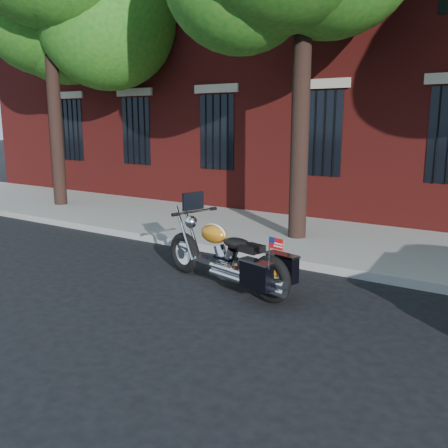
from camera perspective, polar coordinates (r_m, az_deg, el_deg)
The scene contains 5 objects.
ground at distance 8.30m, azimuth -3.72°, elevation -5.80°, with size 120.00×120.00×0.00m, color black.
curb at distance 9.36m, azimuth 1.45°, elevation -3.28°, with size 40.00×0.16×0.15m, color gray.
sidewalk at distance 10.95m, azimuth 6.77°, elevation -1.16°, with size 40.00×3.60×0.15m, color gray.
building at distance 17.38m, azimuth 18.54°, elevation 22.73°, with size 26.00×10.08×12.00m.
motorcycle at distance 7.47m, azimuth 0.66°, elevation -4.01°, with size 2.61×1.18×1.38m.
Camera 1 is at (4.87, -6.25, 2.48)m, focal length 40.00 mm.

